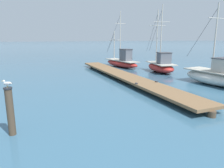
{
  "coord_description": "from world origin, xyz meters",
  "views": [
    {
      "loc": [
        -0.94,
        -0.28,
        3.56
      ],
      "look_at": [
        2.55,
        8.74,
        1.4
      ],
      "focal_mm": 33.56,
      "sensor_mm": 36.0,
      "label": 1
    }
  ],
  "objects": [
    {
      "name": "floating_dock",
      "position": [
        6.36,
        15.88,
        0.36
      ],
      "size": [
        2.17,
        19.19,
        0.53
      ],
      "color": "brown",
      "rests_on": "ground"
    },
    {
      "name": "fishing_boat_0",
      "position": [
        11.63,
        18.09,
        0.69
      ],
      "size": [
        2.68,
        6.43,
        6.77
      ],
      "color": "#AD2823",
      "rests_on": "ground"
    },
    {
      "name": "fishing_boat_1",
      "position": [
        12.07,
        11.52,
        0.7
      ],
      "size": [
        2.6,
        5.47,
        6.02
      ],
      "color": "silver",
      "rests_on": "ground"
    },
    {
      "name": "fishing_boat_5",
      "position": [
        9.43,
        23.14,
        0.66
      ],
      "size": [
        2.77,
        6.55,
        6.6
      ],
      "color": "#AD2823",
      "rests_on": "ground"
    },
    {
      "name": "mooring_piling",
      "position": [
        -1.8,
        7.81,
        0.95
      ],
      "size": [
        0.3,
        0.3,
        1.82
      ],
      "color": "#4C3D2D",
      "rests_on": "ground"
    },
    {
      "name": "perched_seagull",
      "position": [
        -1.8,
        7.81,
        1.97
      ],
      "size": [
        0.36,
        0.24,
        0.27
      ],
      "color": "gold",
      "rests_on": "mooring_piling"
    }
  ]
}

